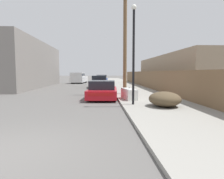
{
  "coord_description": "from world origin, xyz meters",
  "views": [
    {
      "loc": [
        2.1,
        -4.28,
        1.77
      ],
      "look_at": [
        3.07,
        12.48,
        0.34
      ],
      "focal_mm": 32.0,
      "sensor_mm": 36.0,
      "label": 1
    }
  ],
  "objects_px": {
    "car_parked_far": "(102,80)",
    "brush_pile": "(165,99)",
    "discarded_fridge": "(129,94)",
    "pickup_truck": "(79,78)",
    "utility_pole": "(125,39)",
    "car_parked_mid": "(99,82)",
    "street_lamp": "(134,48)",
    "parked_sports_car_red": "(103,90)"
  },
  "relations": [
    {
      "from": "pickup_truck",
      "to": "street_lamp",
      "type": "bearing_deg",
      "value": 107.73
    },
    {
      "from": "parked_sports_car_red",
      "to": "utility_pole",
      "type": "bearing_deg",
      "value": 54.85
    },
    {
      "from": "street_lamp",
      "to": "brush_pile",
      "type": "height_order",
      "value": "street_lamp"
    },
    {
      "from": "parked_sports_car_red",
      "to": "car_parked_far",
      "type": "height_order",
      "value": "car_parked_far"
    },
    {
      "from": "street_lamp",
      "to": "utility_pole",
      "type": "bearing_deg",
      "value": 87.66
    },
    {
      "from": "discarded_fridge",
      "to": "car_parked_far",
      "type": "xyz_separation_m",
      "value": [
        -1.54,
        19.34,
        0.21
      ]
    },
    {
      "from": "car_parked_far",
      "to": "street_lamp",
      "type": "relative_size",
      "value": 0.96
    },
    {
      "from": "brush_pile",
      "to": "pickup_truck",
      "type": "bearing_deg",
      "value": 105.63
    },
    {
      "from": "car_parked_mid",
      "to": "utility_pole",
      "type": "relative_size",
      "value": 0.53
    },
    {
      "from": "pickup_truck",
      "to": "utility_pole",
      "type": "height_order",
      "value": "utility_pole"
    },
    {
      "from": "utility_pole",
      "to": "discarded_fridge",
      "type": "bearing_deg",
      "value": -92.53
    },
    {
      "from": "car_parked_mid",
      "to": "pickup_truck",
      "type": "xyz_separation_m",
      "value": [
        -3.44,
        10.03,
        0.22
      ]
    },
    {
      "from": "parked_sports_car_red",
      "to": "discarded_fridge",
      "type": "bearing_deg",
      "value": -32.65
    },
    {
      "from": "car_parked_mid",
      "to": "street_lamp",
      "type": "distance_m",
      "value": 13.69
    },
    {
      "from": "pickup_truck",
      "to": "utility_pole",
      "type": "relative_size",
      "value": 0.74
    },
    {
      "from": "street_lamp",
      "to": "brush_pile",
      "type": "xyz_separation_m",
      "value": [
        1.44,
        -0.7,
        -2.54
      ]
    },
    {
      "from": "pickup_truck",
      "to": "street_lamp",
      "type": "height_order",
      "value": "street_lamp"
    },
    {
      "from": "car_parked_far",
      "to": "brush_pile",
      "type": "height_order",
      "value": "car_parked_far"
    },
    {
      "from": "utility_pole",
      "to": "car_parked_far",
      "type": "bearing_deg",
      "value": 96.04
    },
    {
      "from": "pickup_truck",
      "to": "car_parked_mid",
      "type": "bearing_deg",
      "value": 113.89
    },
    {
      "from": "discarded_fridge",
      "to": "pickup_truck",
      "type": "bearing_deg",
      "value": 96.05
    },
    {
      "from": "parked_sports_car_red",
      "to": "brush_pile",
      "type": "bearing_deg",
      "value": -48.92
    },
    {
      "from": "car_parked_far",
      "to": "brush_pile",
      "type": "xyz_separation_m",
      "value": [
        2.91,
        -22.07,
        -0.17
      ]
    },
    {
      "from": "parked_sports_car_red",
      "to": "utility_pole",
      "type": "relative_size",
      "value": 0.53
    },
    {
      "from": "discarded_fridge",
      "to": "brush_pile",
      "type": "bearing_deg",
      "value": -71.49
    },
    {
      "from": "discarded_fridge",
      "to": "street_lamp",
      "type": "bearing_deg",
      "value": -100.1
    },
    {
      "from": "pickup_truck",
      "to": "parked_sports_car_red",
      "type": "bearing_deg",
      "value": 105.51
    },
    {
      "from": "parked_sports_car_red",
      "to": "street_lamp",
      "type": "height_order",
      "value": "street_lamp"
    },
    {
      "from": "utility_pole",
      "to": "street_lamp",
      "type": "xyz_separation_m",
      "value": [
        -0.22,
        -5.42,
        -1.32
      ]
    },
    {
      "from": "car_parked_far",
      "to": "pickup_truck",
      "type": "bearing_deg",
      "value": 156.59
    },
    {
      "from": "street_lamp",
      "to": "parked_sports_car_red",
      "type": "bearing_deg",
      "value": 115.58
    },
    {
      "from": "pickup_truck",
      "to": "discarded_fridge",
      "type": "bearing_deg",
      "value": 109.09
    },
    {
      "from": "car_parked_mid",
      "to": "car_parked_far",
      "type": "bearing_deg",
      "value": 87.6
    },
    {
      "from": "car_parked_mid",
      "to": "utility_pole",
      "type": "xyz_separation_m",
      "value": [
        2.08,
        -7.94,
        3.69
      ]
    },
    {
      "from": "pickup_truck",
      "to": "street_lamp",
      "type": "xyz_separation_m",
      "value": [
        5.3,
        -23.38,
        2.14
      ]
    },
    {
      "from": "pickup_truck",
      "to": "street_lamp",
      "type": "distance_m",
      "value": 24.07
    },
    {
      "from": "car_parked_mid",
      "to": "street_lamp",
      "type": "bearing_deg",
      "value": -81.65
    },
    {
      "from": "car_parked_mid",
      "to": "pickup_truck",
      "type": "distance_m",
      "value": 10.6
    },
    {
      "from": "brush_pile",
      "to": "street_lamp",
      "type": "bearing_deg",
      "value": 153.98
    },
    {
      "from": "discarded_fridge",
      "to": "pickup_truck",
      "type": "relative_size",
      "value": 0.29
    },
    {
      "from": "car_parked_mid",
      "to": "car_parked_far",
      "type": "relative_size",
      "value": 0.9
    },
    {
      "from": "discarded_fridge",
      "to": "utility_pole",
      "type": "relative_size",
      "value": 0.22
    }
  ]
}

